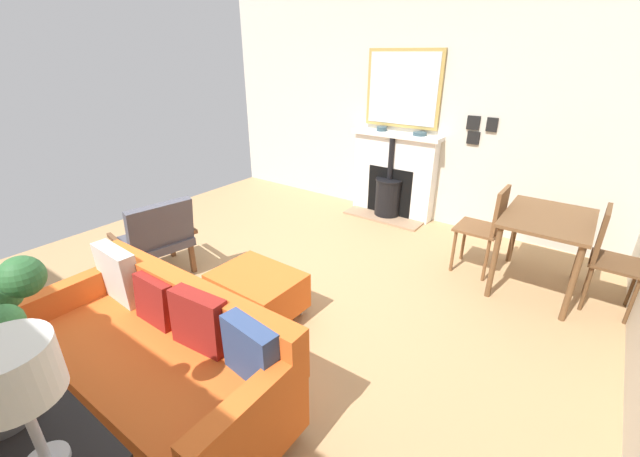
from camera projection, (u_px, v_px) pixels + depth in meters
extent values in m
cube|color=tan|center=(247.00, 307.00, 3.48)|extent=(5.81, 5.56, 0.01)
cube|color=beige|center=(403.00, 105.00, 5.03)|extent=(0.12, 5.56, 2.89)
cube|color=#9E7A5B|center=(382.00, 218.00, 5.30)|extent=(0.31, 1.06, 0.03)
cube|color=white|center=(394.00, 176.00, 5.27)|extent=(0.19, 1.12, 1.07)
cube|color=black|center=(390.00, 191.00, 5.29)|extent=(0.06, 0.63, 0.64)
cylinder|color=black|center=(388.00, 197.00, 5.30)|extent=(0.35, 0.35, 0.48)
cylinder|color=black|center=(390.00, 180.00, 5.19)|extent=(0.36, 0.36, 0.02)
cylinder|color=black|center=(391.00, 159.00, 5.08)|extent=(0.07, 0.07, 0.54)
cube|color=white|center=(396.00, 135.00, 5.03)|extent=(0.24, 1.20, 0.05)
cube|color=tan|center=(403.00, 89.00, 4.87)|extent=(0.04, 0.99, 0.93)
cube|color=silver|center=(402.00, 89.00, 4.86)|extent=(0.01, 0.91, 0.85)
cylinder|color=#334C56|center=(382.00, 129.00, 5.12)|extent=(0.13, 0.13, 0.05)
torus|color=#334C56|center=(382.00, 127.00, 5.11)|extent=(0.14, 0.14, 0.01)
cylinder|color=#334C56|center=(420.00, 134.00, 4.84)|extent=(0.17, 0.17, 0.04)
torus|color=#334C56|center=(420.00, 133.00, 4.83)|extent=(0.17, 0.17, 0.01)
cylinder|color=#B2B2B7|center=(51.00, 378.00, 2.65)|extent=(0.04, 0.04, 0.10)
cylinder|color=#B2B2B7|center=(136.00, 330.00, 3.11)|extent=(0.04, 0.04, 0.10)
cylinder|color=#B2B2B7|center=(283.00, 428.00, 2.30)|extent=(0.04, 0.04, 0.10)
cube|color=orange|center=(153.00, 374.00, 2.38)|extent=(0.79, 1.81, 0.35)
cube|color=orange|center=(189.00, 302.00, 2.48)|extent=(0.16, 1.80, 0.32)
cube|color=orange|center=(74.00, 292.00, 2.71)|extent=(0.73, 0.13, 0.18)
cube|color=orange|center=(249.00, 408.00, 1.83)|extent=(0.73, 0.13, 0.18)
cube|color=beige|center=(118.00, 275.00, 2.74)|extent=(0.13, 0.41, 0.41)
cube|color=maroon|center=(156.00, 301.00, 2.52)|extent=(0.14, 0.32, 0.33)
cube|color=maroon|center=(199.00, 322.00, 2.29)|extent=(0.16, 0.38, 0.37)
cube|color=#334775|center=(251.00, 352.00, 2.07)|extent=(0.15, 0.36, 0.35)
cylinder|color=#B2B2B7|center=(217.00, 311.00, 3.35)|extent=(0.03, 0.03, 0.09)
cylinder|color=#B2B2B7|center=(265.00, 337.00, 3.04)|extent=(0.03, 0.03, 0.09)
cylinder|color=#B2B2B7|center=(254.00, 288.00, 3.67)|extent=(0.03, 0.03, 0.09)
cylinder|color=#B2B2B7|center=(301.00, 310.00, 3.36)|extent=(0.03, 0.03, 0.09)
cube|color=orange|center=(257.00, 291.00, 3.27)|extent=(0.56, 0.72, 0.31)
cube|color=brown|center=(171.00, 243.00, 4.27)|extent=(0.05, 0.05, 0.33)
cube|color=brown|center=(123.00, 258.00, 3.95)|extent=(0.05, 0.05, 0.33)
cube|color=brown|center=(192.00, 258.00, 3.96)|extent=(0.05, 0.05, 0.33)
cube|color=brown|center=(141.00, 276.00, 3.64)|extent=(0.05, 0.05, 0.33)
cube|color=#4C4C56|center=(154.00, 242.00, 3.88)|extent=(0.69, 0.66, 0.08)
cube|color=#4C4C56|center=(161.00, 225.00, 3.61)|extent=(0.62, 0.26, 0.44)
cube|color=brown|center=(183.00, 224.00, 4.05)|extent=(0.13, 0.53, 0.04)
cube|color=brown|center=(119.00, 243.00, 3.64)|extent=(0.13, 0.53, 0.04)
cylinder|color=#B2B2B7|center=(34.00, 428.00, 1.27)|extent=(0.03, 0.03, 0.29)
cylinder|color=silver|center=(9.00, 372.00, 1.17)|extent=(0.27, 0.27, 0.19)
cylinder|color=#4C4C51|center=(1.00, 406.00, 1.46)|extent=(0.20, 0.20, 0.15)
sphere|color=#387A3D|center=(4.00, 323.00, 1.31)|extent=(0.12, 0.12, 0.12)
sphere|color=#2D6633|center=(22.00, 277.00, 1.41)|extent=(0.15, 0.15, 0.15)
sphere|color=#387A3D|center=(6.00, 294.00, 1.48)|extent=(0.12, 0.12, 0.12)
cylinder|color=brown|center=(514.00, 231.00, 4.10)|extent=(0.05, 0.05, 0.70)
cylinder|color=brown|center=(494.00, 263.00, 3.49)|extent=(0.05, 0.05, 0.70)
cylinder|color=brown|center=(582.00, 247.00, 3.77)|extent=(0.05, 0.05, 0.70)
cylinder|color=brown|center=(572.00, 284.00, 3.16)|extent=(0.05, 0.05, 0.70)
cube|color=brown|center=(549.00, 218.00, 3.48)|extent=(0.93, 0.70, 0.03)
cylinder|color=brown|center=(464.00, 240.00, 4.19)|extent=(0.03, 0.03, 0.46)
cylinder|color=brown|center=(453.00, 251.00, 3.96)|extent=(0.03, 0.03, 0.46)
cylinder|color=brown|center=(495.00, 248.00, 4.01)|extent=(0.03, 0.03, 0.46)
cylinder|color=brown|center=(486.00, 260.00, 3.78)|extent=(0.03, 0.03, 0.46)
cube|color=brown|center=(478.00, 228.00, 3.89)|extent=(0.41, 0.41, 0.02)
cube|color=brown|center=(501.00, 211.00, 3.70)|extent=(0.36, 0.04, 0.43)
cylinder|color=brown|center=(632.00, 302.00, 3.17)|extent=(0.03, 0.03, 0.44)
cylinder|color=brown|center=(633.00, 285.00, 3.41)|extent=(0.03, 0.03, 0.44)
cylinder|color=brown|center=(586.00, 289.00, 3.35)|extent=(0.03, 0.03, 0.44)
cylinder|color=brown|center=(590.00, 273.00, 3.58)|extent=(0.03, 0.03, 0.44)
cube|color=brown|center=(618.00, 263.00, 3.28)|extent=(0.41, 0.41, 0.02)
cube|color=brown|center=(602.00, 233.00, 3.28)|extent=(0.36, 0.04, 0.44)
cube|color=black|center=(473.00, 123.00, 4.53)|extent=(0.02, 0.14, 0.16)
cube|color=black|center=(492.00, 125.00, 4.42)|extent=(0.02, 0.12, 0.15)
cube|color=black|center=(473.00, 138.00, 4.58)|extent=(0.02, 0.14, 0.14)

